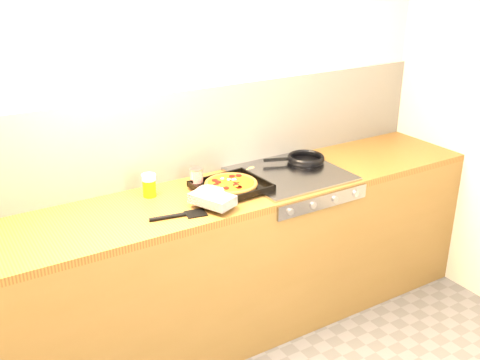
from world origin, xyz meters
TOP-DOWN VIEW (x-y plane):
  - room_shell at (0.00, 1.39)m, footprint 3.20×3.20m
  - counter_run at (0.00, 1.10)m, footprint 3.20×0.62m
  - stovetop at (0.45, 1.10)m, footprint 0.60×0.56m
  - pizza_on_tray at (-0.01, 1.04)m, footprint 0.49×0.44m
  - frying_pan at (0.63, 1.19)m, footprint 0.39×0.29m
  - tomato_can at (-0.09, 1.23)m, footprint 0.10×0.10m
  - juice_glass at (-0.36, 1.24)m, footprint 0.09×0.09m
  - wooden_spoon at (0.22, 1.25)m, footprint 0.29×0.14m
  - black_spatula at (-0.33, 0.94)m, footprint 0.29×0.10m

SIDE VIEW (x-z plane):
  - counter_run at x=0.00m, z-range 0.00..0.90m
  - stovetop at x=0.45m, z-range 0.90..0.92m
  - black_spatula at x=-0.33m, z-range 0.90..0.92m
  - wooden_spoon at x=0.22m, z-range 0.90..0.92m
  - frying_pan at x=0.63m, z-range 0.92..0.95m
  - pizza_on_tray at x=-0.01m, z-range 0.91..0.97m
  - tomato_can at x=-0.09m, z-range 0.90..1.00m
  - juice_glass at x=-0.36m, z-range 0.90..1.02m
  - room_shell at x=0.00m, z-range -0.45..2.75m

